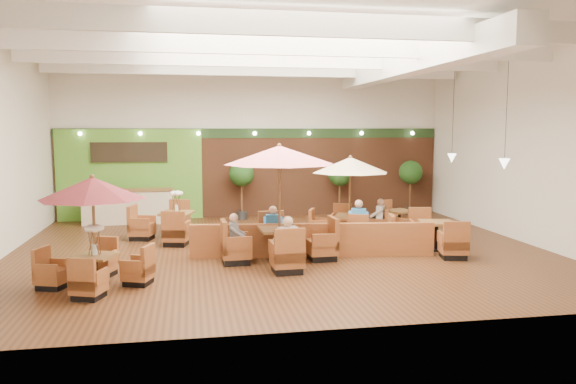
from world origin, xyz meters
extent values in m
plane|color=#381E0F|center=(0.00, 0.00, 0.00)|extent=(14.00, 14.00, 0.00)
cube|color=silver|center=(0.00, 6.00, 2.75)|extent=(14.00, 0.04, 5.50)
cube|color=silver|center=(0.00, -6.00, 2.75)|extent=(14.00, 0.04, 5.50)
cube|color=silver|center=(7.00, 0.00, 2.75)|extent=(0.04, 12.00, 5.50)
cube|color=white|center=(0.00, 0.00, 5.50)|extent=(14.00, 12.00, 0.04)
cube|color=brown|center=(0.00, 5.94, 1.60)|extent=(13.90, 0.10, 3.20)
cube|color=#1E3819|center=(0.00, 5.93, 3.05)|extent=(13.90, 0.12, 0.35)
cube|color=#55992C|center=(-4.40, 5.88, 1.60)|extent=(5.00, 0.08, 3.20)
cube|color=black|center=(-4.40, 5.80, 2.40)|extent=(2.60, 0.08, 0.70)
cube|color=white|center=(3.50, 0.00, 4.95)|extent=(0.60, 11.00, 0.60)
cube|color=white|center=(0.00, -4.00, 5.15)|extent=(13.60, 0.12, 0.45)
cube|color=white|center=(0.00, -1.30, 5.15)|extent=(13.60, 0.12, 0.45)
cube|color=white|center=(0.00, 1.30, 5.15)|extent=(13.60, 0.12, 0.45)
cube|color=white|center=(0.00, 4.00, 5.15)|extent=(13.60, 0.12, 0.45)
cylinder|color=black|center=(5.80, -1.00, 3.90)|extent=(0.01, 0.01, 3.20)
cone|color=white|center=(5.80, -1.00, 2.30)|extent=(0.28, 0.28, 0.28)
cylinder|color=black|center=(5.80, 2.00, 3.90)|extent=(0.01, 0.01, 3.20)
cone|color=white|center=(5.80, 2.00, 2.30)|extent=(0.28, 0.28, 0.28)
sphere|color=#FFEAC6|center=(-6.00, 5.70, 3.05)|extent=(0.14, 0.14, 0.14)
sphere|color=#FFEAC6|center=(-4.00, 5.70, 3.05)|extent=(0.14, 0.14, 0.14)
sphere|color=#FFEAC6|center=(-2.00, 5.70, 3.05)|extent=(0.14, 0.14, 0.14)
sphere|color=#FFEAC6|center=(0.00, 5.70, 3.05)|extent=(0.14, 0.14, 0.14)
sphere|color=#FFEAC6|center=(2.00, 5.70, 3.05)|extent=(0.14, 0.14, 0.14)
sphere|color=#FFEAC6|center=(4.00, 5.70, 3.05)|extent=(0.14, 0.14, 0.14)
sphere|color=#FFEAC6|center=(6.00, 5.70, 3.05)|extent=(0.14, 0.14, 0.14)
cube|color=beige|center=(-4.40, 5.10, 0.55)|extent=(3.00, 0.70, 1.10)
cube|color=brown|center=(-4.40, 5.10, 1.15)|extent=(3.00, 0.75, 0.06)
cube|color=brown|center=(0.69, -0.90, 0.43)|extent=(6.14, 0.92, 0.85)
cube|color=brown|center=(-4.27, -2.75, 0.64)|extent=(0.96, 0.96, 0.05)
cylinder|color=black|center=(-4.27, -2.75, 0.33)|extent=(0.09, 0.09, 0.58)
cube|color=black|center=(-4.27, -2.75, 0.02)|extent=(0.51, 0.51, 0.04)
cube|color=brown|center=(-4.27, -3.59, 0.27)|extent=(0.70, 0.70, 0.28)
cube|color=brown|center=(-4.19, -3.80, 0.53)|extent=(0.55, 0.27, 0.62)
cube|color=brown|center=(-4.51, -3.50, 0.44)|extent=(0.23, 0.48, 0.25)
cube|color=brown|center=(-4.03, -3.68, 0.44)|extent=(0.23, 0.48, 0.25)
cube|color=black|center=(-4.27, -3.59, 0.06)|extent=(0.62, 0.62, 0.12)
cube|color=brown|center=(-4.27, -1.91, 0.27)|extent=(0.70, 0.70, 0.28)
cube|color=brown|center=(-4.35, -1.69, 0.53)|extent=(0.55, 0.27, 0.62)
cube|color=brown|center=(-4.03, -1.99, 0.44)|extent=(0.23, 0.48, 0.25)
cube|color=brown|center=(-4.51, -1.82, 0.44)|extent=(0.23, 0.48, 0.25)
cube|color=black|center=(-4.27, -1.91, 0.06)|extent=(0.62, 0.62, 0.12)
cube|color=brown|center=(-5.11, -2.75, 0.27)|extent=(0.70, 0.70, 0.28)
cube|color=brown|center=(-4.90, -2.67, 0.53)|extent=(0.27, 0.55, 0.62)
cube|color=brown|center=(-5.03, -2.51, 0.44)|extent=(0.48, 0.23, 0.25)
cube|color=brown|center=(-5.20, -2.99, 0.44)|extent=(0.48, 0.23, 0.25)
cube|color=black|center=(-5.11, -2.75, 0.06)|extent=(0.62, 0.62, 0.12)
cube|color=brown|center=(-3.43, -2.75, 0.27)|extent=(0.70, 0.70, 0.28)
cube|color=brown|center=(-3.65, -2.83, 0.53)|extent=(0.27, 0.55, 0.62)
cube|color=brown|center=(-3.52, -2.99, 0.44)|extent=(0.48, 0.23, 0.25)
cube|color=brown|center=(-3.34, -2.51, 0.44)|extent=(0.48, 0.23, 0.25)
cube|color=black|center=(-3.43, -2.75, 0.06)|extent=(0.62, 0.62, 0.12)
cylinder|color=brown|center=(-4.27, -2.75, 1.11)|extent=(0.06, 0.06, 2.21)
cone|color=maroon|center=(-4.27, -2.75, 2.03)|extent=(2.12, 2.12, 0.45)
sphere|color=brown|center=(-4.27, -2.75, 2.26)|extent=(0.10, 0.10, 0.10)
cylinder|color=silver|center=(-4.27, -2.75, 0.77)|extent=(0.10, 0.10, 0.22)
cube|color=brown|center=(-0.22, -1.27, 0.80)|extent=(0.98, 0.98, 0.07)
cylinder|color=black|center=(-0.22, -1.27, 0.41)|extent=(0.11, 0.11, 0.73)
cube|color=black|center=(-0.22, -1.27, 0.02)|extent=(0.52, 0.52, 0.04)
cube|color=brown|center=(-0.22, -2.33, 0.33)|extent=(0.72, 0.72, 0.36)
cube|color=brown|center=(-0.23, -2.62, 0.67)|extent=(0.69, 0.14, 0.78)
cube|color=brown|center=(-0.54, -2.34, 0.56)|extent=(0.11, 0.61, 0.31)
cube|color=brown|center=(0.10, -2.31, 0.56)|extent=(0.11, 0.61, 0.31)
cube|color=black|center=(-0.22, -2.33, 0.08)|extent=(0.64, 0.64, 0.16)
cube|color=brown|center=(-0.22, -0.22, 0.33)|extent=(0.72, 0.72, 0.36)
cube|color=brown|center=(-0.21, 0.07, 0.67)|extent=(0.69, 0.14, 0.78)
cube|color=brown|center=(0.10, -0.20, 0.56)|extent=(0.11, 0.61, 0.31)
cube|color=brown|center=(-0.54, -0.23, 0.56)|extent=(0.11, 0.61, 0.31)
cube|color=black|center=(-0.22, -0.22, 0.08)|extent=(0.64, 0.64, 0.16)
cube|color=brown|center=(-1.28, -1.27, 0.33)|extent=(0.72, 0.72, 0.36)
cube|color=brown|center=(-0.99, -1.28, 0.67)|extent=(0.14, 0.69, 0.78)
cube|color=brown|center=(-1.29, -0.95, 0.56)|extent=(0.61, 0.11, 0.31)
cube|color=brown|center=(-1.26, -1.59, 0.56)|extent=(0.61, 0.11, 0.31)
cube|color=black|center=(-1.28, -1.27, 0.08)|extent=(0.64, 0.64, 0.16)
cube|color=brown|center=(0.83, -1.27, 0.33)|extent=(0.72, 0.72, 0.36)
cube|color=brown|center=(0.55, -1.26, 0.67)|extent=(0.14, 0.69, 0.78)
cube|color=brown|center=(0.85, -1.59, 0.56)|extent=(0.61, 0.11, 0.31)
cube|color=brown|center=(0.82, -0.95, 0.56)|extent=(0.61, 0.11, 0.31)
cube|color=black|center=(0.83, -1.27, 0.08)|extent=(0.64, 0.64, 0.16)
cylinder|color=brown|center=(-0.22, -1.27, 1.39)|extent=(0.06, 0.06, 2.78)
cone|color=#CF646C|center=(-0.22, -1.27, 2.60)|extent=(2.67, 2.67, 0.45)
sphere|color=brown|center=(-0.22, -1.27, 2.83)|extent=(0.10, 0.10, 0.10)
cube|color=brown|center=(2.27, 1.22, 0.68)|extent=(1.04, 1.04, 0.06)
cylinder|color=black|center=(2.27, 1.22, 0.35)|extent=(0.09, 0.09, 0.62)
cube|color=black|center=(2.27, 1.22, 0.02)|extent=(0.55, 0.55, 0.04)
cube|color=brown|center=(2.27, 0.33, 0.28)|extent=(0.76, 0.76, 0.30)
cube|color=brown|center=(2.36, 0.10, 0.56)|extent=(0.58, 0.31, 0.66)
cube|color=brown|center=(2.01, 0.43, 0.47)|extent=(0.27, 0.51, 0.26)
cube|color=brown|center=(2.52, 0.23, 0.47)|extent=(0.27, 0.51, 0.26)
cube|color=black|center=(2.27, 0.33, 0.07)|extent=(0.68, 0.68, 0.13)
cube|color=brown|center=(2.27, 2.12, 0.28)|extent=(0.76, 0.76, 0.30)
cube|color=brown|center=(2.17, 2.34, 0.56)|extent=(0.58, 0.31, 0.66)
cube|color=brown|center=(2.52, 2.01, 0.47)|extent=(0.27, 0.51, 0.26)
cube|color=brown|center=(2.01, 2.22, 0.47)|extent=(0.27, 0.51, 0.26)
cube|color=black|center=(2.27, 2.12, 0.07)|extent=(0.68, 0.68, 0.13)
cube|color=brown|center=(1.37, 1.22, 0.28)|extent=(0.76, 0.76, 0.30)
cube|color=brown|center=(1.60, 1.32, 0.56)|extent=(0.31, 0.58, 0.66)
cube|color=brown|center=(1.48, 1.48, 0.47)|extent=(0.51, 0.27, 0.26)
cube|color=brown|center=(1.27, 0.97, 0.47)|extent=(0.51, 0.27, 0.26)
cube|color=black|center=(1.37, 1.22, 0.07)|extent=(0.68, 0.68, 0.13)
cube|color=brown|center=(3.16, 1.22, 0.28)|extent=(0.76, 0.76, 0.30)
cube|color=brown|center=(2.93, 1.13, 0.56)|extent=(0.31, 0.58, 0.66)
cube|color=brown|center=(3.06, 0.97, 0.47)|extent=(0.51, 0.27, 0.26)
cube|color=brown|center=(3.26, 1.48, 0.47)|extent=(0.51, 0.27, 0.26)
cube|color=black|center=(3.16, 1.22, 0.07)|extent=(0.68, 0.68, 0.13)
cylinder|color=brown|center=(2.27, 1.22, 1.18)|extent=(0.06, 0.06, 2.35)
cone|color=#CAB78D|center=(2.27, 1.22, 2.17)|extent=(2.26, 2.26, 0.45)
sphere|color=brown|center=(2.27, 1.22, 2.40)|extent=(0.10, 0.10, 0.10)
cube|color=brown|center=(-2.74, 2.10, 0.76)|extent=(1.09, 1.09, 0.06)
cylinder|color=black|center=(-2.74, 2.10, 0.39)|extent=(0.11, 0.11, 0.70)
cube|color=black|center=(-2.74, 2.10, 0.02)|extent=(0.58, 0.58, 0.04)
cube|color=brown|center=(-2.74, 1.09, 0.32)|extent=(0.80, 0.80, 0.34)
cube|color=brown|center=(-2.67, 0.83, 0.63)|extent=(0.66, 0.27, 0.74)
cube|color=brown|center=(-3.03, 1.17, 0.53)|extent=(0.23, 0.58, 0.30)
cube|color=brown|center=(-2.44, 1.02, 0.53)|extent=(0.23, 0.58, 0.30)
cube|color=black|center=(-2.74, 1.09, 0.07)|extent=(0.71, 0.71, 0.15)
cube|color=brown|center=(-2.74, 3.10, 0.32)|extent=(0.80, 0.80, 0.34)
cube|color=brown|center=(-2.80, 3.37, 0.63)|extent=(0.66, 0.27, 0.74)
cube|color=brown|center=(-2.44, 3.02, 0.53)|extent=(0.23, 0.58, 0.30)
cube|color=brown|center=(-3.03, 3.18, 0.53)|extent=(0.23, 0.58, 0.30)
cube|color=black|center=(-2.74, 3.10, 0.07)|extent=(0.71, 0.71, 0.15)
cube|color=brown|center=(-3.74, 2.10, 0.32)|extent=(0.80, 0.80, 0.34)
cube|color=brown|center=(-3.47, 2.17, 0.63)|extent=(0.27, 0.66, 0.74)
cube|color=brown|center=(-3.66, 2.39, 0.53)|extent=(0.58, 0.23, 0.30)
cube|color=brown|center=(-3.81, 1.80, 0.53)|extent=(0.58, 0.23, 0.30)
cube|color=black|center=(-3.74, 2.10, 0.07)|extent=(0.71, 0.71, 0.15)
cylinder|color=silver|center=(-2.74, 2.10, 0.90)|extent=(0.10, 0.10, 0.22)
cube|color=brown|center=(4.10, -0.71, 0.74)|extent=(1.04, 1.04, 0.06)
cylinder|color=black|center=(4.10, -0.71, 0.38)|extent=(0.10, 0.10, 0.68)
cube|color=black|center=(4.10, -0.71, 0.02)|extent=(0.55, 0.55, 0.04)
cube|color=brown|center=(4.10, -1.69, 0.31)|extent=(0.76, 0.76, 0.33)
cube|color=brown|center=(4.15, -1.95, 0.62)|extent=(0.65, 0.23, 0.72)
cube|color=brown|center=(3.80, -1.62, 0.52)|extent=(0.20, 0.57, 0.29)
cube|color=brown|center=(4.39, -1.75, 0.52)|extent=(0.20, 0.57, 0.29)
cube|color=black|center=(4.10, -1.69, 0.07)|extent=(0.67, 0.67, 0.14)
cube|color=brown|center=(4.10, 0.27, 0.31)|extent=(0.76, 0.76, 0.33)
cube|color=brown|center=(4.04, 0.53, 0.62)|extent=(0.65, 0.23, 0.72)
cube|color=brown|center=(4.39, 0.21, 0.52)|extent=(0.20, 0.57, 0.29)
cube|color=brown|center=(3.80, 0.33, 0.52)|extent=(0.20, 0.57, 0.29)
cube|color=black|center=(4.10, 0.27, 0.07)|extent=(0.67, 0.67, 0.14)
cube|color=brown|center=(3.12, -0.71, 0.31)|extent=(0.76, 0.76, 0.33)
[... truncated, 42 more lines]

